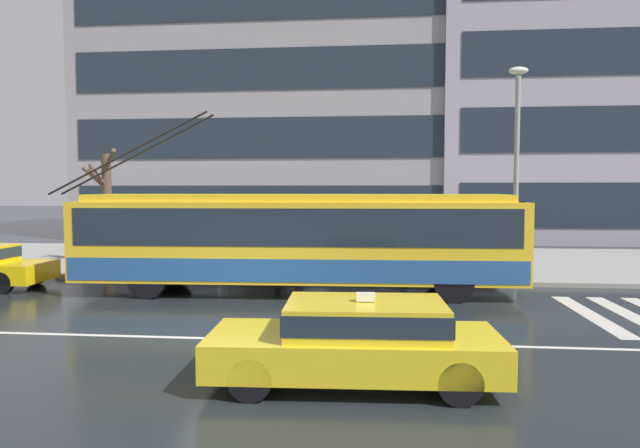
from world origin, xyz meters
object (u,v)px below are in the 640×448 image
Objects in this scene: bus_shelter at (275,218)px; pedestrian_approaching_curb at (276,224)px; street_tree_bare at (106,202)px; trolleybus at (298,238)px; pedestrian_at_shelter at (407,226)px; street_lamp at (517,154)px; pedestrian_walking_past at (302,225)px; taxi_oncoming_near at (358,338)px.

bus_shelter reaches higher than pedestrian_approaching_curb.
trolleybus is at bearing -29.95° from street_tree_bare.
street_lamp reaches higher than pedestrian_at_shelter.
pedestrian_approaching_curb is (-4.44, -0.30, 0.05)m from pedestrian_at_shelter.
pedestrian_approaching_curb is 0.98× the size of pedestrian_walking_past.
taxi_oncoming_near is 1.04× the size of street_tree_bare.
pedestrian_approaching_curb is at bearing -10.95° from street_tree_bare.
trolleybus is 4.81m from pedestrian_at_shelter.
street_tree_bare reaches higher than pedestrian_walking_past.
street_tree_bare is (-7.93, 4.57, 0.91)m from trolleybus.
pedestrian_at_shelter is at bearing 47.87° from trolleybus.
street_tree_bare reaches higher than pedestrian_at_shelter.
taxi_oncoming_near is at bearing -96.82° from pedestrian_at_shelter.
pedestrian_approaching_curb is 1.35m from pedestrian_walking_past.
street_tree_bare is (-6.72, 1.30, 0.71)m from pedestrian_approaching_curb.
street_tree_bare is (-9.86, 11.87, 1.76)m from taxi_oncoming_near.
pedestrian_at_shelter is (3.23, 3.57, 0.15)m from trolleybus.
trolleybus is 9.20m from street_tree_bare.
street_lamp is at bearing -4.09° from pedestrian_approaching_curb.
pedestrian_at_shelter is 0.30× the size of street_lamp.
trolleybus is 3.11× the size of street_tree_bare.
pedestrian_approaching_curb is (0.07, -0.23, -0.19)m from bus_shelter.
pedestrian_walking_past reaches higher than taxi_oncoming_near.
pedestrian_at_shelter reaches higher than taxi_oncoming_near.
street_lamp is at bearing -5.73° from bus_shelter.
taxi_oncoming_near is at bearing -73.45° from bus_shelter.
pedestrian_at_shelter is (4.51, 0.07, -0.24)m from bus_shelter.
street_lamp reaches higher than bus_shelter.
trolleybus reaches higher than taxi_oncoming_near.
pedestrian_walking_past is (1.01, -0.89, 0.03)m from pedestrian_approaching_curb.
pedestrian_at_shelter is at bearing 19.16° from pedestrian_walking_past.
street_tree_bare is at bearing 150.05° from trolleybus.
taxi_oncoming_near is 0.67× the size of street_lamp.
trolleybus reaches higher than pedestrian_walking_past.
pedestrian_approaching_curb is at bearing 106.53° from taxi_oncoming_near.
street_tree_bare is (-7.72, 2.19, 0.69)m from pedestrian_walking_past.
bus_shelter reaches higher than pedestrian_walking_past.
trolleybus is 2.00× the size of street_lamp.
street_lamp is at bearing 22.34° from trolleybus.
pedestrian_walking_past is (1.08, -1.13, -0.16)m from bus_shelter.
trolleybus reaches higher than bus_shelter.
bus_shelter is at bearing 174.27° from street_lamp.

